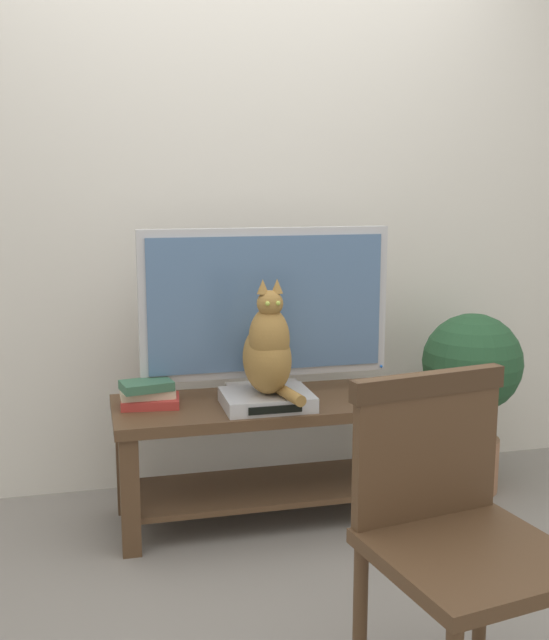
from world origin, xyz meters
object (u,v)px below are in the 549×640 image
at_px(media_box, 267,400).
at_px(cat, 268,350).
at_px(tv, 266,307).
at_px(tv_stand, 272,436).
at_px(wooden_chair, 453,518).
at_px(potted_plant, 471,382).
at_px(book_stack, 149,394).

height_order(media_box, cat, cat).
height_order(tv, media_box, tv).
height_order(tv_stand, wooden_chair, wooden_chair).
height_order(tv_stand, media_box, media_box).
relative_size(media_box, potted_plant, 0.43).
bearing_deg(tv, wooden_chair, -81.53).
bearing_deg(media_box, wooden_chair, -78.20).
bearing_deg(tv_stand, potted_plant, 4.69).
bearing_deg(wooden_chair, cat, 101.91).
bearing_deg(wooden_chair, media_box, 101.80).
bearing_deg(book_stack, potted_plant, 1.63).
xyz_separation_m(media_box, cat, (0.00, -0.02, 0.20)).
distance_m(tv_stand, wooden_chair, 1.24).
height_order(tv, cat, tv).
height_order(media_box, book_stack, book_stack).
height_order(tv_stand, book_stack, book_stack).
bearing_deg(potted_plant, cat, -169.51).
bearing_deg(media_box, potted_plant, 9.60).
distance_m(cat, wooden_chair, 1.15).
bearing_deg(potted_plant, tv_stand, -175.31).
bearing_deg(tv_stand, book_stack, 175.83).
relative_size(cat, potted_plant, 0.56).
height_order(wooden_chair, book_stack, wooden_chair).
bearing_deg(potted_plant, tv, 178.51).
xyz_separation_m(tv_stand, tv, (0.00, 0.10, 0.52)).
relative_size(tv, cat, 2.27).
distance_m(tv, cat, 0.25).
bearing_deg(book_stack, tv, 7.51).
distance_m(tv, wooden_chair, 1.37).
distance_m(media_box, wooden_chair, 1.15).
distance_m(tv, book_stack, 0.59).
height_order(tv, potted_plant, tv).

